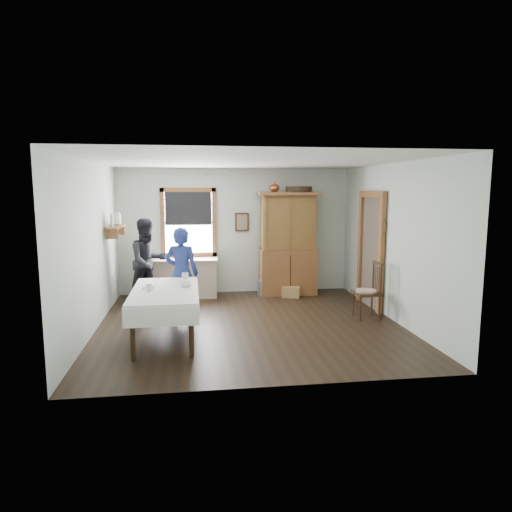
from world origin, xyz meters
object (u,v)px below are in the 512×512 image
spindle_chair (367,290)px  wicker_basket (291,292)px  woman_blue (182,277)px  pail (264,288)px  china_hutch (288,244)px  dining_table (166,314)px  figure_dark (148,265)px  work_counter (184,278)px

spindle_chair → wicker_basket: bearing=115.5°
wicker_basket → woman_blue: bearing=-149.7°
pail → woman_blue: 2.37m
china_hutch → wicker_basket: china_hutch is taller
dining_table → wicker_basket: 3.46m
spindle_chair → dining_table: bearing=-172.5°
china_hutch → figure_dark: (-2.91, -0.50, -0.31)m
work_counter → china_hutch: size_ratio=0.64×
spindle_chair → woman_blue: bearing=168.5°
pail → wicker_basket: (0.53, -0.24, -0.05)m
woman_blue → figure_dark: figure_dark is taller
woman_blue → figure_dark: bearing=-44.0°
woman_blue → china_hutch: bearing=-128.4°
spindle_chair → woman_blue: size_ratio=0.68×
wicker_basket → figure_dark: figure_dark is taller
spindle_chair → wicker_basket: (-0.97, 1.77, -0.40)m
spindle_chair → figure_dark: (-3.87, 1.60, 0.28)m
figure_dark → dining_table: bearing=-111.0°
china_hutch → woman_blue: (-2.23, -1.64, -0.35)m
figure_dark → woman_blue: bearing=-91.7°
work_counter → spindle_chair: 3.83m
work_counter → dining_table: work_counter is taller
dining_table → spindle_chair: bearing=10.8°
china_hutch → dining_table: bearing=-130.7°
work_counter → woman_blue: size_ratio=0.95×
china_hutch → woman_blue: bearing=-142.7°
spindle_chair → woman_blue: (-3.20, 0.46, 0.24)m
china_hutch → wicker_basket: 1.04m
figure_dark → spindle_chair: bearing=-54.7°
dining_table → pail: size_ratio=6.06×
wicker_basket → spindle_chair: bearing=-61.2°
work_counter → wicker_basket: size_ratio=3.82×
china_hutch → wicker_basket: (-0.00, -0.33, -0.99)m
wicker_basket → figure_dark: size_ratio=0.24×
woman_blue → work_counter: bearing=-74.9°
pail → wicker_basket: 0.58m
figure_dark → wicker_basket: bearing=-29.0°
pail → spindle_chair: bearing=-53.2°
pail → work_counter: bearing=176.5°
work_counter → spindle_chair: (3.19, -2.11, 0.10)m
figure_dark → pail: bearing=-22.7°
woman_blue → figure_dark: (-0.67, 1.14, 0.04)m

